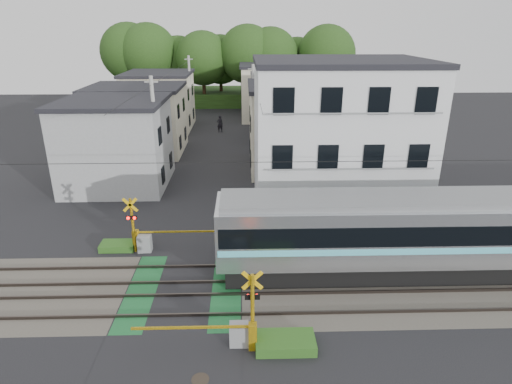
{
  "coord_description": "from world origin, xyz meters",
  "views": [
    {
      "loc": [
        2.76,
        -16.41,
        11.07
      ],
      "look_at": [
        3.37,
        5.0,
        2.74
      ],
      "focal_mm": 30.0,
      "sensor_mm": 36.0,
      "label": 1
    }
  ],
  "objects_px": {
    "crossing_signal_near": "(241,329)",
    "apartment_block": "(336,136)",
    "pedestrian": "(220,124)",
    "manhole_cover": "(200,380)",
    "crossing_signal_far": "(143,239)"
  },
  "relations": [
    {
      "from": "manhole_cover",
      "to": "pedestrian",
      "type": "bearing_deg",
      "value": 91.78
    },
    {
      "from": "crossing_signal_near",
      "to": "apartment_block",
      "type": "xyz_separation_m",
      "value": [
        5.91,
        13.15,
        3.94
      ]
    },
    {
      "from": "crossing_signal_far",
      "to": "apartment_block",
      "type": "bearing_deg",
      "value": 27.78
    },
    {
      "from": "pedestrian",
      "to": "manhole_cover",
      "type": "distance_m",
      "value": 35.95
    },
    {
      "from": "crossing_signal_near",
      "to": "apartment_block",
      "type": "bearing_deg",
      "value": 65.78
    },
    {
      "from": "crossing_signal_near",
      "to": "apartment_block",
      "type": "height_order",
      "value": "apartment_block"
    },
    {
      "from": "pedestrian",
      "to": "manhole_cover",
      "type": "relative_size",
      "value": 3.06
    },
    {
      "from": "pedestrian",
      "to": "manhole_cover",
      "type": "bearing_deg",
      "value": 72.94
    },
    {
      "from": "crossing_signal_near",
      "to": "manhole_cover",
      "type": "bearing_deg",
      "value": -130.06
    },
    {
      "from": "crossing_signal_near",
      "to": "pedestrian",
      "type": "distance_m",
      "value": 34.37
    },
    {
      "from": "crossing_signal_near",
      "to": "manhole_cover",
      "type": "relative_size",
      "value": 7.78
    },
    {
      "from": "pedestrian",
      "to": "manhole_cover",
      "type": "xyz_separation_m",
      "value": [
        1.12,
        -35.92,
        -0.92
      ]
    },
    {
      "from": "crossing_signal_near",
      "to": "apartment_block",
      "type": "relative_size",
      "value": 0.46
    },
    {
      "from": "apartment_block",
      "to": "pedestrian",
      "type": "xyz_separation_m",
      "value": [
        -8.41,
        21.13,
        -3.73
      ]
    },
    {
      "from": "crossing_signal_far",
      "to": "pedestrian",
      "type": "distance_m",
      "value": 27.11
    }
  ]
}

